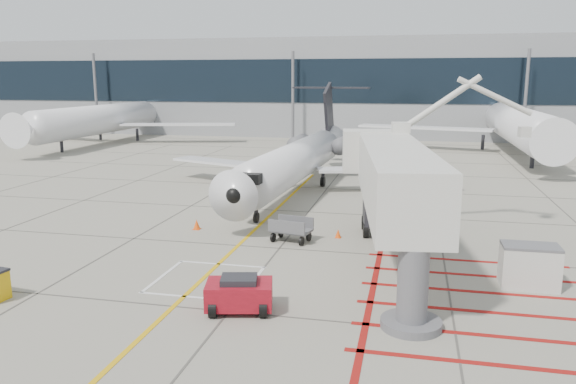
# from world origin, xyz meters

# --- Properties ---
(ground_plane) EXTENTS (260.00, 260.00, 0.00)m
(ground_plane) POSITION_xyz_m (0.00, 0.00, 0.00)
(ground_plane) COLOR #9B9886
(ground_plane) RESTS_ON ground
(regional_jet) EXTENTS (25.19, 31.04, 7.82)m
(regional_jet) POSITION_xyz_m (-2.17, 15.72, 3.91)
(regional_jet) COLOR white
(regional_jet) RESTS_ON ground_plane
(jet_bridge) EXTENTS (10.98, 19.13, 7.25)m
(jet_bridge) POSITION_xyz_m (5.69, 2.24, 3.62)
(jet_bridge) COLOR silver
(jet_bridge) RESTS_ON ground_plane
(pushback_tug) EXTENTS (2.68, 2.00, 1.40)m
(pushback_tug) POSITION_xyz_m (0.36, -3.84, 0.70)
(pushback_tug) COLOR maroon
(pushback_tug) RESTS_ON ground_plane
(baggage_cart) EXTENTS (2.28, 1.71, 1.30)m
(baggage_cart) POSITION_xyz_m (0.31, 5.34, 0.65)
(baggage_cart) COLOR #545459
(baggage_cart) RESTS_ON ground_plane
(ground_power_unit) EXTENTS (2.25, 1.32, 1.77)m
(ground_power_unit) POSITION_xyz_m (11.20, 1.07, 0.89)
(ground_power_unit) COLOR silver
(ground_power_unit) RESTS_ON ground_plane
(cone_nose) EXTENTS (0.40, 0.40, 0.56)m
(cone_nose) POSITION_xyz_m (-5.42, 6.51, 0.28)
(cone_nose) COLOR #F24C0C
(cone_nose) RESTS_ON ground_plane
(cone_side) EXTENTS (0.33, 0.33, 0.46)m
(cone_side) POSITION_xyz_m (2.63, 6.56, 0.23)
(cone_side) COLOR #FC500D
(cone_side) RESTS_ON ground_plane
(terminal_building) EXTENTS (180.00, 28.00, 14.00)m
(terminal_building) POSITION_xyz_m (10.00, 70.00, 7.00)
(terminal_building) COLOR gray
(terminal_building) RESTS_ON ground_plane
(terminal_glass_band) EXTENTS (180.00, 0.10, 6.00)m
(terminal_glass_band) POSITION_xyz_m (10.00, 55.95, 8.00)
(terminal_glass_band) COLOR black
(terminal_glass_band) RESTS_ON ground_plane
(bg_aircraft_b) EXTENTS (33.47, 37.18, 11.16)m
(bg_aircraft_b) POSITION_xyz_m (-33.20, 46.00, 5.58)
(bg_aircraft_b) COLOR silver
(bg_aircraft_b) RESTS_ON ground_plane
(bg_aircraft_c) EXTENTS (35.56, 39.51, 11.85)m
(bg_aircraft_c) POSITION_xyz_m (17.49, 46.00, 5.93)
(bg_aircraft_c) COLOR silver
(bg_aircraft_c) RESTS_ON ground_plane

